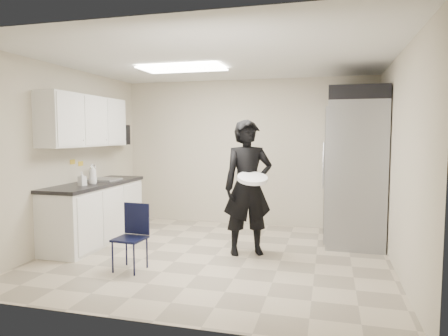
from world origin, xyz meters
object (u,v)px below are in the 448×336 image
(commercial_fridge, at_px, (354,173))
(man_tuxedo, at_px, (248,188))
(folding_chair, at_px, (130,239))
(lower_counter, at_px, (95,214))

(commercial_fridge, distance_m, man_tuxedo, 1.79)
(folding_chair, distance_m, man_tuxedo, 1.68)
(lower_counter, distance_m, commercial_fridge, 3.98)
(lower_counter, bearing_deg, folding_chair, -42.38)
(lower_counter, relative_size, commercial_fridge, 0.90)
(lower_counter, height_order, commercial_fridge, commercial_fridge)
(lower_counter, xyz_separation_m, man_tuxedo, (2.35, -0.00, 0.48))
(lower_counter, bearing_deg, commercial_fridge, 15.88)
(lower_counter, relative_size, man_tuxedo, 1.04)
(commercial_fridge, relative_size, man_tuxedo, 1.15)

